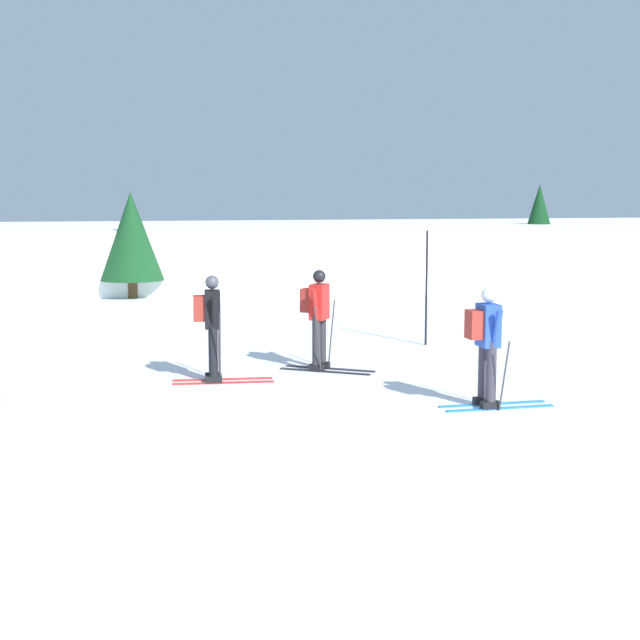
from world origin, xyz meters
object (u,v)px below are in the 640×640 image
at_px(skier_red, 318,314).
at_px(conifer_far_centre, 131,236).
at_px(skier_black, 211,323).
at_px(skier_blue, 486,341).
at_px(trail_marker_pole, 426,288).
at_px(conifer_far_right, 539,224).

xyz_separation_m(skier_red, conifer_far_centre, (-2.88, 11.66, 0.79)).
height_order(skier_black, conifer_far_centre, conifer_far_centre).
bearing_deg(skier_blue, trail_marker_pole, 80.33).
distance_m(trail_marker_pole, conifer_far_right, 14.56).
height_order(trail_marker_pole, conifer_far_right, conifer_far_right).
bearing_deg(skier_black, conifer_far_right, 50.00).
xyz_separation_m(skier_blue, conifer_far_centre, (-4.59, 14.91, 0.79)).
bearing_deg(conifer_far_centre, skier_blue, -72.88).
bearing_deg(skier_black, skier_red, 18.98).
height_order(trail_marker_pole, conifer_far_centre, conifer_far_centre).
height_order(conifer_far_right, conifer_far_centre, conifer_far_right).
xyz_separation_m(skier_blue, trail_marker_pole, (0.92, 5.37, 0.17)).
bearing_deg(trail_marker_pole, skier_blue, -99.67).
bearing_deg(skier_red, conifer_far_right, 53.28).
xyz_separation_m(skier_black, skier_red, (1.87, 0.64, 0.00)).
xyz_separation_m(skier_black, trail_marker_pole, (4.49, 2.77, 0.17)).
xyz_separation_m(skier_red, conifer_far_right, (10.64, 14.26, 0.95)).
relative_size(skier_blue, conifer_far_centre, 0.57).
distance_m(skier_black, conifer_far_right, 19.47).
bearing_deg(conifer_far_right, skier_red, -126.72).
relative_size(conifer_far_right, conifer_far_centre, 1.08).
relative_size(skier_blue, skier_black, 1.00).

